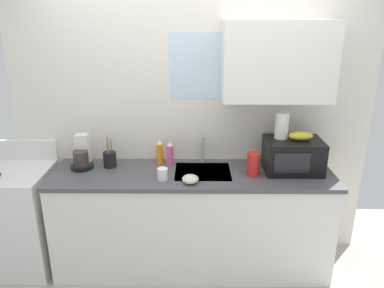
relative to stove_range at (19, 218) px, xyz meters
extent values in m
cube|color=silver|center=(1.51, 0.35, 0.79)|extent=(3.11, 0.10, 2.50)
cube|color=white|center=(2.18, 0.14, 1.33)|extent=(0.86, 0.32, 0.62)
cube|color=silver|center=(1.60, 0.31, 1.27)|extent=(0.56, 0.02, 0.55)
cube|color=white|center=(1.51, 0.00, -0.03)|extent=(2.31, 0.60, 0.86)
cube|color=#4C4C51|center=(1.51, 0.00, 0.42)|extent=(2.34, 0.63, 0.03)
cube|color=#9EA0A5|center=(1.60, 0.02, 0.37)|extent=(0.46, 0.38, 0.14)
cylinder|color=#B2B5BA|center=(1.60, 0.24, 0.56)|extent=(0.03, 0.03, 0.23)
cube|color=white|center=(0.00, 0.00, -0.01)|extent=(0.60, 0.60, 0.90)
cube|color=white|center=(0.00, 0.28, 0.53)|extent=(0.60, 0.04, 0.18)
cube|color=black|center=(2.35, 0.05, 0.58)|extent=(0.46, 0.34, 0.27)
cube|color=black|center=(2.30, -0.13, 0.58)|extent=(0.28, 0.01, 0.17)
ellipsoid|color=gold|center=(2.40, 0.05, 0.75)|extent=(0.20, 0.11, 0.07)
cylinder|color=white|center=(2.25, 0.10, 0.82)|extent=(0.11, 0.11, 0.22)
cylinder|color=black|center=(0.58, 0.08, 0.46)|extent=(0.19, 0.19, 0.03)
cylinder|color=#3F332D|center=(0.58, 0.07, 0.54)|extent=(0.12, 0.12, 0.13)
cube|color=silver|center=(0.58, 0.15, 0.59)|extent=(0.11, 0.09, 0.26)
cylinder|color=#E55999|center=(1.32, 0.17, 0.53)|extent=(0.06, 0.06, 0.18)
cone|color=white|center=(1.32, 0.17, 0.64)|extent=(0.04, 0.04, 0.04)
cylinder|color=orange|center=(1.23, 0.20, 0.53)|extent=(0.06, 0.06, 0.18)
cone|color=white|center=(1.23, 0.20, 0.64)|extent=(0.04, 0.04, 0.04)
cylinder|color=red|center=(2.01, -0.05, 0.54)|extent=(0.10, 0.10, 0.19)
cylinder|color=white|center=(1.28, -0.14, 0.49)|extent=(0.08, 0.08, 0.09)
cylinder|color=black|center=(0.81, 0.12, 0.51)|extent=(0.11, 0.11, 0.13)
cylinder|color=olive|center=(0.80, 0.12, 0.58)|extent=(0.02, 0.02, 0.20)
cylinder|color=olive|center=(0.83, 0.13, 0.59)|extent=(0.01, 0.03, 0.21)
cylinder|color=olive|center=(0.81, 0.10, 0.60)|extent=(0.02, 0.02, 0.23)
ellipsoid|color=beige|center=(1.50, -0.20, 0.47)|extent=(0.13, 0.13, 0.06)
camera|label=1|loc=(1.54, -2.82, 1.69)|focal=34.72mm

